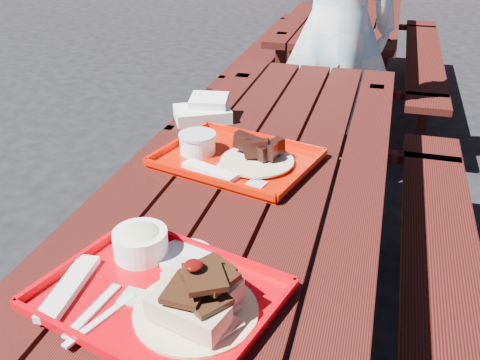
{
  "coord_description": "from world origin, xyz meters",
  "views": [
    {
      "loc": [
        0.33,
        -1.33,
        1.47
      ],
      "look_at": [
        0.0,
        -0.15,
        0.82
      ],
      "focal_mm": 40.0,
      "sensor_mm": 36.0,
      "label": 1
    }
  ],
  "objects_px": {
    "near_tray": "(165,281)",
    "far_tray": "(234,156)",
    "person": "(337,29)",
    "picnic_table_near": "(253,232)",
    "picnic_table_far": "(346,33)"
  },
  "relations": [
    {
      "from": "far_tray",
      "to": "person",
      "type": "xyz_separation_m",
      "value": [
        0.14,
        1.41,
        0.1
      ]
    },
    {
      "from": "picnic_table_far",
      "to": "near_tray",
      "type": "bearing_deg",
      "value": -90.8
    },
    {
      "from": "far_tray",
      "to": "picnic_table_far",
      "type": "bearing_deg",
      "value": 88.21
    },
    {
      "from": "near_tray",
      "to": "person",
      "type": "distance_m",
      "value": 2.04
    },
    {
      "from": "near_tray",
      "to": "person",
      "type": "height_order",
      "value": "person"
    },
    {
      "from": "near_tray",
      "to": "far_tray",
      "type": "bearing_deg",
      "value": 93.49
    },
    {
      "from": "picnic_table_near",
      "to": "far_tray",
      "type": "bearing_deg",
      "value": 136.99
    },
    {
      "from": "person",
      "to": "picnic_table_far",
      "type": "bearing_deg",
      "value": -99.24
    },
    {
      "from": "near_tray",
      "to": "picnic_table_near",
      "type": "bearing_deg",
      "value": 85.12
    },
    {
      "from": "near_tray",
      "to": "far_tray",
      "type": "relative_size",
      "value": 1.02
    },
    {
      "from": "near_tray",
      "to": "far_tray",
      "type": "distance_m",
      "value": 0.63
    },
    {
      "from": "picnic_table_near",
      "to": "near_tray",
      "type": "relative_size",
      "value": 4.5
    },
    {
      "from": "near_tray",
      "to": "picnic_table_far",
      "type": "bearing_deg",
      "value": 89.2
    },
    {
      "from": "person",
      "to": "picnic_table_near",
      "type": "bearing_deg",
      "value": 76.19
    },
    {
      "from": "far_tray",
      "to": "person",
      "type": "relative_size",
      "value": 0.3
    }
  ]
}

